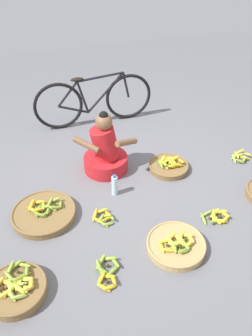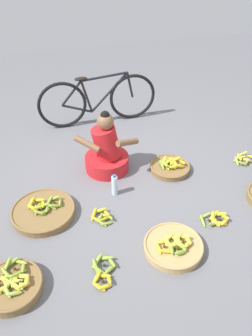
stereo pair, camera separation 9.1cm
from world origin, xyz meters
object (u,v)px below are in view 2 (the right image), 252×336
at_px(banana_basket_mid_right, 43,211).
at_px(loose_bananas_mid_left, 243,159).
at_px(loose_bananas_back_right, 216,219).
at_px(loose_bananas_near_bicycle, 103,271).
at_px(banana_basket_front_right, 170,167).
at_px(bicycle_leaning, 98,100).
at_px(vendor_woman_front, 107,152).
at_px(water_bottle, 115,185).
at_px(banana_basket_near_vendor, 174,246).
at_px(banana_basket_front_left, 12,286).
at_px(loose_bananas_front_center, 102,217).

relative_size(banana_basket_mid_right, loose_bananas_mid_left, 2.40).
height_order(loose_bananas_back_right, loose_bananas_mid_left, loose_bananas_back_right).
relative_size(loose_bananas_near_bicycle, loose_bananas_mid_left, 1.38).
bearing_deg(banana_basket_front_right, loose_bananas_back_right, -83.01).
xyz_separation_m(bicycle_leaning, loose_bananas_near_bicycle, (-0.57, -2.56, -0.33)).
xyz_separation_m(vendor_woman_front, bicycle_leaning, (0.17, 1.13, 0.11)).
xyz_separation_m(bicycle_leaning, water_bottle, (-0.21, -1.60, -0.24)).
relative_size(vendor_woman_front, banana_basket_near_vendor, 1.42).
xyz_separation_m(banana_basket_near_vendor, water_bottle, (-0.31, 0.90, 0.07)).
distance_m(banana_basket_front_right, loose_bananas_back_right, 0.92).
distance_m(bicycle_leaning, loose_bananas_back_right, 2.41).
bearing_deg(banana_basket_front_right, bicycle_leaning, 111.39).
distance_m(banana_basket_near_vendor, banana_basket_front_left, 1.41).
relative_size(banana_basket_mid_right, loose_bananas_near_bicycle, 1.74).
bearing_deg(loose_bananas_near_bicycle, bicycle_leaning, 77.36).
bearing_deg(water_bottle, loose_bananas_back_right, -38.94).
xyz_separation_m(banana_basket_front_left, loose_bananas_near_bicycle, (0.74, -0.06, -0.03)).
bearing_deg(vendor_woman_front, loose_bananas_back_right, -54.72).
xyz_separation_m(banana_basket_near_vendor, loose_bananas_near_bicycle, (-0.67, -0.05, -0.02)).
xyz_separation_m(bicycle_leaning, banana_basket_mid_right, (-0.99, -1.70, -0.31)).
height_order(bicycle_leaning, loose_bananas_back_right, bicycle_leaning).
bearing_deg(banana_basket_mid_right, loose_bananas_near_bicycle, -64.47).
relative_size(bicycle_leaning, loose_bananas_near_bicycle, 4.58).
height_order(loose_bananas_back_right, loose_bananas_front_center, loose_bananas_back_right).
distance_m(banana_basket_near_vendor, water_bottle, 0.95).
xyz_separation_m(vendor_woman_front, banana_basket_mid_right, (-0.82, -0.56, -0.20)).
bearing_deg(loose_bananas_back_right, water_bottle, 141.06).
height_order(loose_bananas_mid_left, water_bottle, water_bottle).
relative_size(banana_basket_front_left, water_bottle, 1.90).
xyz_separation_m(vendor_woman_front, loose_bananas_near_bicycle, (-0.41, -1.42, -0.21)).
xyz_separation_m(banana_basket_front_right, water_bottle, (-0.75, -0.22, 0.07)).
bearing_deg(banana_basket_mid_right, banana_basket_front_right, 11.42).
distance_m(banana_basket_near_vendor, loose_bananas_front_center, 0.78).
xyz_separation_m(vendor_woman_front, loose_bananas_front_center, (-0.26, -0.80, -0.22)).
xyz_separation_m(banana_basket_front_left, loose_bananas_back_right, (1.97, 0.20, -0.03)).
relative_size(banana_basket_mid_right, water_bottle, 2.46).
bearing_deg(banana_basket_front_right, loose_bananas_front_center, -150.66).
xyz_separation_m(bicycle_leaning, loose_bananas_mid_left, (1.48, -1.49, -0.33)).
bearing_deg(loose_bananas_back_right, loose_bananas_mid_left, 44.36).
relative_size(banana_basket_near_vendor, banana_basket_mid_right, 0.84).
distance_m(banana_basket_mid_right, loose_bananas_mid_left, 2.48).
relative_size(bicycle_leaning, loose_bananas_front_center, 6.40).
relative_size(loose_bananas_mid_left, water_bottle, 1.02).
bearing_deg(loose_bananas_near_bicycle, banana_basket_front_left, 175.25).
bearing_deg(loose_bananas_back_right, loose_bananas_front_center, 161.38).
bearing_deg(banana_basket_mid_right, banana_basket_near_vendor, -36.65).
bearing_deg(vendor_woman_front, banana_basket_near_vendor, -78.92).
relative_size(banana_basket_front_right, banana_basket_front_left, 0.96).
distance_m(bicycle_leaning, loose_bananas_mid_left, 2.13).
relative_size(bicycle_leaning, loose_bananas_back_right, 5.77).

